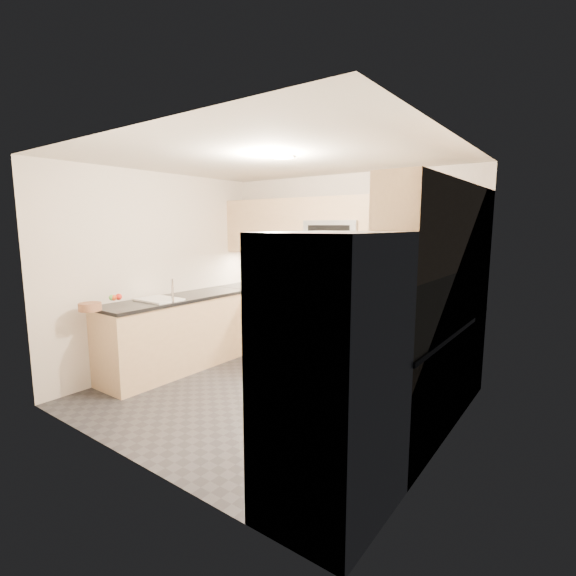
# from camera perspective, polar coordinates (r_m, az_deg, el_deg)

# --- Properties ---
(floor) EXTENTS (3.60, 3.20, 0.00)m
(floor) POSITION_cam_1_polar(r_m,az_deg,el_deg) (4.66, -2.63, -14.65)
(floor) COLOR #232227
(floor) RESTS_ON ground
(ceiling) EXTENTS (3.60, 3.20, 0.02)m
(ceiling) POSITION_cam_1_polar(r_m,az_deg,el_deg) (4.33, -2.87, 17.35)
(ceiling) COLOR beige
(ceiling) RESTS_ON wall_back
(wall_back) EXTENTS (3.60, 0.02, 2.50)m
(wall_back) POSITION_cam_1_polar(r_m,az_deg,el_deg) (5.65, 7.54, 2.53)
(wall_back) COLOR beige
(wall_back) RESTS_ON floor
(wall_front) EXTENTS (3.60, 0.02, 2.50)m
(wall_front) POSITION_cam_1_polar(r_m,az_deg,el_deg) (3.26, -20.77, -2.39)
(wall_front) COLOR beige
(wall_front) RESTS_ON floor
(wall_left) EXTENTS (0.02, 3.20, 2.50)m
(wall_left) POSITION_cam_1_polar(r_m,az_deg,el_deg) (5.63, -17.15, 2.20)
(wall_left) COLOR beige
(wall_left) RESTS_ON floor
(wall_right) EXTENTS (0.02, 3.20, 2.50)m
(wall_right) POSITION_cam_1_polar(r_m,az_deg,el_deg) (3.50, 20.85, -1.68)
(wall_right) COLOR beige
(wall_right) RESTS_ON floor
(base_cab_back_left) EXTENTS (1.42, 0.60, 0.90)m
(base_cab_back_left) POSITION_cam_1_polar(r_m,az_deg,el_deg) (6.14, -2.96, -4.50)
(base_cab_back_left) COLOR tan
(base_cab_back_left) RESTS_ON floor
(base_cab_back_right) EXTENTS (1.42, 0.60, 0.90)m
(base_cab_back_right) POSITION_cam_1_polar(r_m,az_deg,el_deg) (5.09, 16.59, -7.61)
(base_cab_back_right) COLOR tan
(base_cab_back_right) RESTS_ON floor
(base_cab_right) EXTENTS (0.60, 1.70, 0.90)m
(base_cab_right) POSITION_cam_1_polar(r_m,az_deg,el_deg) (3.93, 16.51, -12.47)
(base_cab_right) COLOR tan
(base_cab_right) RESTS_ON floor
(base_cab_peninsula) EXTENTS (0.60, 2.00, 0.90)m
(base_cab_peninsula) POSITION_cam_1_polar(r_m,az_deg,el_deg) (5.53, -14.91, -6.24)
(base_cab_peninsula) COLOR tan
(base_cab_peninsula) RESTS_ON floor
(countertop_back_left) EXTENTS (1.42, 0.63, 0.04)m
(countertop_back_left) POSITION_cam_1_polar(r_m,az_deg,el_deg) (6.05, -2.99, -0.16)
(countertop_back_left) COLOR black
(countertop_back_left) RESTS_ON base_cab_back_left
(countertop_back_right) EXTENTS (1.42, 0.63, 0.04)m
(countertop_back_right) POSITION_cam_1_polar(r_m,az_deg,el_deg) (4.98, 16.82, -2.41)
(countertop_back_right) COLOR black
(countertop_back_right) RESTS_ON base_cab_back_right
(countertop_right) EXTENTS (0.63, 1.70, 0.04)m
(countertop_right) POSITION_cam_1_polar(r_m,az_deg,el_deg) (3.79, 16.81, -5.82)
(countertop_right) COLOR black
(countertop_right) RESTS_ON base_cab_right
(countertop_peninsula) EXTENTS (0.63, 2.00, 0.04)m
(countertop_peninsula) POSITION_cam_1_polar(r_m,az_deg,el_deg) (5.44, -15.11, -1.44)
(countertop_peninsula) COLOR black
(countertop_peninsula) RESTS_ON base_cab_peninsula
(upper_cab_back) EXTENTS (3.60, 0.35, 0.75)m
(upper_cab_back) POSITION_cam_1_polar(r_m,az_deg,el_deg) (5.46, 6.76, 8.38)
(upper_cab_back) COLOR tan
(upper_cab_back) RESTS_ON wall_back
(upper_cab_right) EXTENTS (0.35, 1.95, 0.75)m
(upper_cab_right) POSITION_cam_1_polar(r_m,az_deg,el_deg) (3.76, 19.87, 7.87)
(upper_cab_right) COLOR tan
(upper_cab_right) RESTS_ON wall_right
(backsplash_back) EXTENTS (3.60, 0.01, 0.51)m
(backsplash_back) POSITION_cam_1_polar(r_m,az_deg,el_deg) (5.65, 7.50, 1.97)
(backsplash_back) COLOR tan
(backsplash_back) RESTS_ON wall_back
(backsplash_right) EXTENTS (0.01, 2.30, 0.51)m
(backsplash_right) POSITION_cam_1_polar(r_m,az_deg,el_deg) (3.94, 22.50, -1.49)
(backsplash_right) COLOR tan
(backsplash_right) RESTS_ON wall_right
(gas_range) EXTENTS (0.76, 0.65, 0.91)m
(gas_range) POSITION_cam_1_polar(r_m,az_deg,el_deg) (5.51, 5.73, -6.00)
(gas_range) COLOR #A0A3A7
(gas_range) RESTS_ON floor
(range_cooktop) EXTENTS (0.76, 0.65, 0.03)m
(range_cooktop) POSITION_cam_1_polar(r_m,az_deg,el_deg) (5.41, 5.81, -1.28)
(range_cooktop) COLOR black
(range_cooktop) RESTS_ON gas_range
(oven_door_glass) EXTENTS (0.62, 0.02, 0.45)m
(oven_door_glass) POSITION_cam_1_polar(r_m,az_deg,el_deg) (5.24, 3.88, -6.80)
(oven_door_glass) COLOR black
(oven_door_glass) RESTS_ON gas_range
(oven_handle) EXTENTS (0.60, 0.02, 0.02)m
(oven_handle) POSITION_cam_1_polar(r_m,az_deg,el_deg) (5.16, 3.79, -3.96)
(oven_handle) COLOR #B2B5BA
(oven_handle) RESTS_ON gas_range
(microwave) EXTENTS (0.76, 0.40, 0.40)m
(microwave) POSITION_cam_1_polar(r_m,az_deg,el_deg) (5.44, 6.61, 7.07)
(microwave) COLOR gray
(microwave) RESTS_ON upper_cab_back
(microwave_door) EXTENTS (0.60, 0.01, 0.28)m
(microwave_door) POSITION_cam_1_polar(r_m,az_deg,el_deg) (5.27, 5.49, 7.04)
(microwave_door) COLOR black
(microwave_door) RESTS_ON microwave
(refrigerator) EXTENTS (0.70, 0.90, 1.80)m
(refrigerator) POSITION_cam_1_polar(r_m,az_deg,el_deg) (2.68, 6.14, -11.97)
(refrigerator) COLOR #AAACB2
(refrigerator) RESTS_ON floor
(fridge_handle_left) EXTENTS (0.02, 0.02, 1.20)m
(fridge_handle_left) POSITION_cam_1_polar(r_m,az_deg,el_deg) (2.72, -2.66, -10.49)
(fridge_handle_left) COLOR #B2B5BA
(fridge_handle_left) RESTS_ON refrigerator
(fridge_handle_right) EXTENTS (0.02, 0.02, 1.20)m
(fridge_handle_right) POSITION_cam_1_polar(r_m,az_deg,el_deg) (2.99, 1.72, -8.68)
(fridge_handle_right) COLOR #B2B5BA
(fridge_handle_right) RESTS_ON refrigerator
(sink_basin) EXTENTS (0.52, 0.38, 0.16)m
(sink_basin) POSITION_cam_1_polar(r_m,az_deg,el_deg) (5.29, -17.20, -2.24)
(sink_basin) COLOR white
(sink_basin) RESTS_ON base_cab_peninsula
(faucet) EXTENTS (0.03, 0.03, 0.28)m
(faucet) POSITION_cam_1_polar(r_m,az_deg,el_deg) (5.06, -15.54, -0.36)
(faucet) COLOR silver
(faucet) RESTS_ON countertop_peninsula
(utensil_bowl) EXTENTS (0.41, 0.41, 0.18)m
(utensil_bowl) POSITION_cam_1_polar(r_m,az_deg,el_deg) (4.78, 21.10, -1.74)
(utensil_bowl) COLOR #77BF52
(utensil_bowl) RESTS_ON countertop_back_right
(cutting_board) EXTENTS (0.46, 0.34, 0.01)m
(cutting_board) POSITION_cam_1_polar(r_m,az_deg,el_deg) (5.83, -1.66, -0.22)
(cutting_board) COLOR orange
(cutting_board) RESTS_ON countertop_back_left
(fruit_basket) EXTENTS (0.29, 0.29, 0.08)m
(fruit_basket) POSITION_cam_1_polar(r_m,az_deg,el_deg) (4.90, -25.45, -2.34)
(fruit_basket) COLOR #956245
(fruit_basket) RESTS_ON countertop_peninsula
(fruit_apple) EXTENTS (0.07, 0.07, 0.07)m
(fruit_apple) POSITION_cam_1_polar(r_m,az_deg,el_deg) (4.97, -22.15, -1.13)
(fruit_apple) COLOR red
(fruit_apple) RESTS_ON fruit_basket
(fruit_pear) EXTENTS (0.07, 0.07, 0.07)m
(fruit_pear) POSITION_cam_1_polar(r_m,az_deg,el_deg) (4.94, -22.94, -1.23)
(fruit_pear) COLOR #56AB49
(fruit_pear) RESTS_ON fruit_basket
(dish_towel_check) EXTENTS (0.16, 0.08, 0.31)m
(dish_towel_check) POSITION_cam_1_polar(r_m,az_deg,el_deg) (5.21, 3.24, -5.76)
(dish_towel_check) COLOR silver
(dish_towel_check) RESTS_ON oven_handle
(fruit_orange) EXTENTS (0.06, 0.06, 0.06)m
(fruit_orange) POSITION_cam_1_polar(r_m,az_deg,el_deg) (4.94, -22.73, -1.25)
(fruit_orange) COLOR #CD4416
(fruit_orange) RESTS_ON fruit_basket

